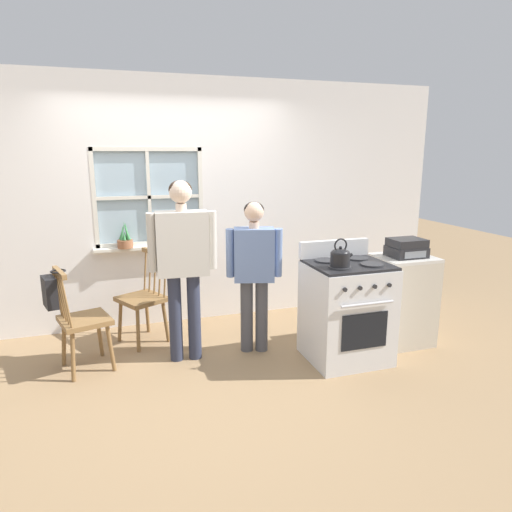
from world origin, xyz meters
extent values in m
plane|color=#937551|center=(0.00, 0.00, 0.00)|extent=(16.00, 16.00, 0.00)
cube|color=white|center=(1.76, 1.40, 1.35)|extent=(2.88, 0.06, 2.70)
cube|color=white|center=(-0.26, 1.40, 0.45)|extent=(1.16, 0.06, 0.91)
cube|color=white|center=(-0.26, 1.40, 2.33)|extent=(1.16, 0.06, 0.74)
cube|color=silver|center=(-0.26, 1.32, 0.89)|extent=(1.22, 0.10, 0.03)
cube|color=#9EB7C6|center=(-0.26, 1.41, 1.43)|extent=(1.10, 0.01, 0.99)
cube|color=silver|center=(-0.26, 1.38, 1.43)|extent=(0.04, 0.02, 1.05)
cube|color=silver|center=(-0.26, 1.38, 1.43)|extent=(1.16, 0.02, 0.04)
cube|color=silver|center=(-0.82, 1.38, 1.43)|extent=(0.04, 0.03, 1.05)
cube|color=silver|center=(0.30, 1.38, 1.43)|extent=(0.04, 0.03, 1.05)
cube|color=silver|center=(-0.26, 1.38, 1.94)|extent=(1.16, 0.03, 0.04)
cube|color=silver|center=(-0.26, 1.38, 0.93)|extent=(1.16, 0.03, 0.04)
cube|color=olive|center=(-0.96, 0.42, 0.46)|extent=(0.50, 0.52, 0.04)
cylinder|color=olive|center=(-0.75, 0.31, 0.22)|extent=(0.08, 0.07, 0.44)
cylinder|color=olive|center=(-0.85, 0.63, 0.22)|extent=(0.07, 0.08, 0.44)
cylinder|color=olive|center=(-1.06, 0.22, 0.22)|extent=(0.07, 0.08, 0.44)
cylinder|color=olive|center=(-1.16, 0.54, 0.22)|extent=(0.08, 0.07, 0.44)
cylinder|color=olive|center=(-1.07, 0.20, 0.68)|extent=(0.07, 0.04, 0.44)
cylinder|color=olive|center=(-1.09, 0.29, 0.68)|extent=(0.07, 0.04, 0.44)
cylinder|color=olive|center=(-1.12, 0.38, 0.68)|extent=(0.07, 0.04, 0.44)
cylinder|color=olive|center=(-1.14, 0.46, 0.68)|extent=(0.07, 0.04, 0.44)
cylinder|color=olive|center=(-1.17, 0.55, 0.68)|extent=(0.07, 0.04, 0.44)
cube|color=olive|center=(-1.12, 0.38, 0.92)|extent=(0.15, 0.38, 0.04)
cube|color=olive|center=(-0.44, 0.88, 0.46)|extent=(0.55, 0.56, 0.04)
cylinder|color=olive|center=(-0.66, 0.95, 0.22)|extent=(0.09, 0.06, 0.44)
cylinder|color=olive|center=(-0.50, 0.65, 0.22)|extent=(0.06, 0.09, 0.44)
cylinder|color=olive|center=(-0.37, 1.10, 0.22)|extent=(0.06, 0.09, 0.44)
cylinder|color=olive|center=(-0.21, 0.80, 0.22)|extent=(0.09, 0.06, 0.44)
cylinder|color=olive|center=(-0.37, 1.12, 0.68)|extent=(0.07, 0.05, 0.44)
cylinder|color=olive|center=(-0.33, 1.04, 0.68)|extent=(0.07, 0.05, 0.44)
cylinder|color=olive|center=(-0.28, 0.96, 0.68)|extent=(0.07, 0.05, 0.44)
cylinder|color=olive|center=(-0.24, 0.88, 0.68)|extent=(0.07, 0.05, 0.44)
cylinder|color=olive|center=(-0.20, 0.80, 0.68)|extent=(0.07, 0.05, 0.44)
cube|color=olive|center=(-0.28, 0.96, 0.92)|extent=(0.21, 0.35, 0.04)
cylinder|color=#2D3347|center=(-0.17, 0.35, 0.41)|extent=(0.12, 0.12, 0.82)
cylinder|color=#2D3347|center=(0.00, 0.34, 0.41)|extent=(0.12, 0.12, 0.82)
cube|color=beige|center=(-0.08, 0.34, 1.11)|extent=(0.47, 0.25, 0.58)
cylinder|color=beige|center=(-0.35, 0.35, 1.13)|extent=(0.09, 0.12, 0.53)
cylinder|color=beige|center=(0.18, 0.30, 1.13)|extent=(0.09, 0.12, 0.53)
cylinder|color=beige|center=(-0.08, 0.34, 1.43)|extent=(0.10, 0.10, 0.07)
sphere|color=beige|center=(-0.08, 0.34, 1.57)|extent=(0.20, 0.20, 0.20)
ellipsoid|color=#332319|center=(-0.08, 0.36, 1.58)|extent=(0.20, 0.20, 0.16)
cylinder|color=#4C4C51|center=(0.51, 0.35, 0.36)|extent=(0.12, 0.12, 0.71)
cylinder|color=#4C4C51|center=(0.65, 0.31, 0.36)|extent=(0.12, 0.12, 0.71)
cube|color=#6B84B7|center=(0.58, 0.33, 0.96)|extent=(0.42, 0.30, 0.50)
cylinder|color=#6B84B7|center=(0.36, 0.37, 0.98)|extent=(0.10, 0.12, 0.47)
cylinder|color=#6B84B7|center=(0.79, 0.25, 0.98)|extent=(0.10, 0.12, 0.47)
cylinder|color=beige|center=(0.58, 0.33, 1.24)|extent=(0.10, 0.10, 0.06)
sphere|color=beige|center=(0.58, 0.33, 1.37)|extent=(0.18, 0.18, 0.18)
ellipsoid|color=black|center=(0.59, 0.34, 1.38)|extent=(0.19, 0.19, 0.15)
cube|color=silver|center=(1.34, -0.11, 0.45)|extent=(0.71, 0.64, 0.90)
cube|color=black|center=(1.34, -0.11, 0.91)|extent=(0.70, 0.61, 0.02)
cylinder|color=#2D2D30|center=(1.18, -0.24, 0.93)|extent=(0.20, 0.20, 0.02)
cylinder|color=#2D2D30|center=(1.50, -0.24, 0.93)|extent=(0.20, 0.20, 0.02)
cylinder|color=#2D2D30|center=(1.18, 0.02, 0.93)|extent=(0.20, 0.20, 0.02)
cylinder|color=#2D2D30|center=(1.50, 0.02, 0.93)|extent=(0.20, 0.20, 0.02)
cube|color=silver|center=(1.34, 0.18, 1.00)|extent=(0.71, 0.06, 0.16)
cube|color=black|center=(1.34, -0.43, 0.40)|extent=(0.44, 0.01, 0.32)
cylinder|color=silver|center=(1.34, -0.45, 0.65)|extent=(0.50, 0.02, 0.02)
cylinder|color=#232326|center=(1.13, -0.44, 0.79)|extent=(0.04, 0.02, 0.04)
cylinder|color=#232326|center=(1.27, -0.44, 0.79)|extent=(0.04, 0.02, 0.04)
cylinder|color=#232326|center=(1.41, -0.44, 0.79)|extent=(0.04, 0.02, 0.04)
cylinder|color=#232326|center=(1.55, -0.44, 0.79)|extent=(0.04, 0.02, 0.04)
cylinder|color=black|center=(1.18, -0.24, 1.00)|extent=(0.17, 0.17, 0.12)
ellipsoid|color=black|center=(1.18, -0.24, 1.06)|extent=(0.16, 0.16, 0.07)
sphere|color=black|center=(1.18, -0.24, 1.10)|extent=(0.03, 0.03, 0.03)
cylinder|color=black|center=(1.26, -0.24, 1.02)|extent=(0.08, 0.03, 0.07)
torus|color=black|center=(1.18, -0.24, 1.12)|extent=(0.12, 0.01, 0.12)
cylinder|color=#935B3D|center=(-0.55, 1.31, 0.95)|extent=(0.16, 0.16, 0.09)
cylinder|color=#33261C|center=(-0.55, 1.31, 0.98)|extent=(0.15, 0.15, 0.01)
cone|color=#388447|center=(-0.52, 1.32, 1.09)|extent=(0.06, 0.05, 0.20)
cone|color=#388447|center=(-0.54, 1.33, 1.03)|extent=(0.04, 0.05, 0.09)
cone|color=#388447|center=(-0.57, 1.32, 1.08)|extent=(0.08, 0.07, 0.18)
cone|color=#388447|center=(-0.57, 1.30, 1.07)|extent=(0.06, 0.04, 0.16)
cone|color=#388447|center=(-0.55, 1.29, 1.04)|extent=(0.04, 0.06, 0.10)
cone|color=#388447|center=(-0.53, 1.30, 1.09)|extent=(0.09, 0.07, 0.21)
cube|color=black|center=(-1.21, 0.35, 0.76)|extent=(0.15, 0.24, 0.26)
torus|color=black|center=(-1.13, 0.37, 0.93)|extent=(0.15, 0.15, 0.01)
cube|color=beige|center=(2.06, 0.07, 0.43)|extent=(0.55, 0.50, 0.87)
cube|color=beige|center=(2.06, 0.07, 0.89)|extent=(0.55, 0.50, 0.03)
cube|color=#232326|center=(2.06, 0.05, 0.95)|extent=(0.34, 0.28, 0.10)
cube|color=#232326|center=(2.06, 0.05, 1.04)|extent=(0.32, 0.27, 0.08)
cube|color=gray|center=(2.06, -0.10, 0.95)|extent=(0.24, 0.01, 0.06)
camera|label=1|loc=(-0.69, -3.65, 1.91)|focal=32.00mm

